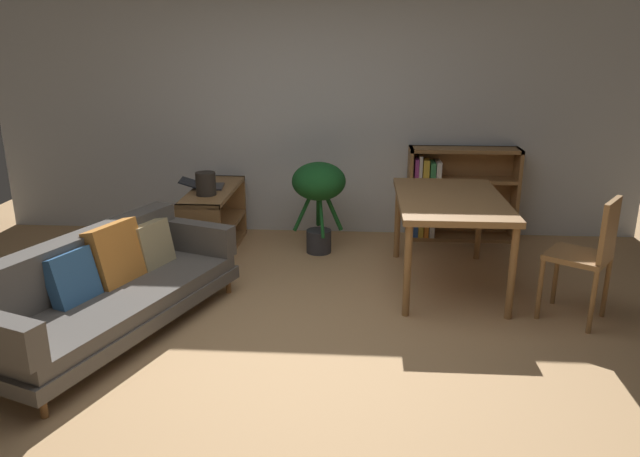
# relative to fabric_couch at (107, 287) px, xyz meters

# --- Properties ---
(ground_plane) EXTENTS (8.16, 8.16, 0.00)m
(ground_plane) POSITION_rel_fabric_couch_xyz_m (1.29, -0.20, -0.34)
(ground_plane) COLOR tan
(back_wall_panel) EXTENTS (6.80, 0.10, 2.70)m
(back_wall_panel) POSITION_rel_fabric_couch_xyz_m (1.29, 2.50, 1.01)
(back_wall_panel) COLOR silver
(back_wall_panel) RESTS_ON ground_plane
(fabric_couch) EXTENTS (1.43, 2.18, 0.74)m
(fabric_couch) POSITION_rel_fabric_couch_xyz_m (0.00, 0.00, 0.00)
(fabric_couch) COLOR brown
(fabric_couch) RESTS_ON ground_plane
(media_console) EXTENTS (0.40, 1.20, 0.63)m
(media_console) POSITION_rel_fabric_couch_xyz_m (0.36, 1.73, -0.03)
(media_console) COLOR olive
(media_console) RESTS_ON ground_plane
(open_laptop) EXTENTS (0.44, 0.32, 0.09)m
(open_laptop) POSITION_rel_fabric_couch_xyz_m (0.26, 1.78, 0.32)
(open_laptop) COLOR #333338
(open_laptop) RESTS_ON media_console
(desk_speaker) EXTENTS (0.18, 0.18, 0.21)m
(desk_speaker) POSITION_rel_fabric_couch_xyz_m (0.35, 1.50, 0.40)
(desk_speaker) COLOR #2D2823
(desk_speaker) RESTS_ON media_console
(potted_floor_plant) EXTENTS (0.52, 0.52, 0.90)m
(potted_floor_plant) POSITION_rel_fabric_couch_xyz_m (1.38, 1.76, 0.30)
(potted_floor_plant) COLOR #333338
(potted_floor_plant) RESTS_ON ground_plane
(dining_table) EXTENTS (0.86, 1.39, 0.77)m
(dining_table) POSITION_rel_fabric_couch_xyz_m (2.52, 1.03, 0.35)
(dining_table) COLOR olive
(dining_table) RESTS_ON ground_plane
(dining_chair_near) EXTENTS (0.55, 0.55, 0.95)m
(dining_chair_near) POSITION_rel_fabric_couch_xyz_m (3.42, 0.39, 0.20)
(dining_chair_near) COLOR olive
(dining_chair_near) RESTS_ON ground_plane
(bookshelf) EXTENTS (1.11, 0.30, 0.96)m
(bookshelf) POSITION_rel_fabric_couch_xyz_m (2.75, 2.32, 0.14)
(bookshelf) COLOR olive
(bookshelf) RESTS_ON ground_plane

